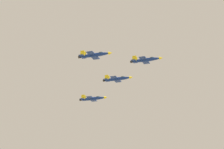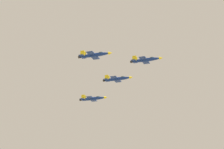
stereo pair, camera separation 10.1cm
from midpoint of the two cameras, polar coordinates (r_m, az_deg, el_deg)
The scene contains 4 objects.
jet_lead at distance 218.93m, azimuth 4.03°, elevation 1.76°, with size 14.41×9.61×3.23m.
jet_left_wingman at distance 237.72m, azimuth 0.61°, elevation -0.52°, with size 14.66×9.77×3.29m.
jet_right_wingman at distance 209.44m, azimuth -2.11°, elevation 2.35°, with size 14.87×9.90×3.32m.
jet_left_outer at distance 256.97m, azimuth -2.30°, elevation -2.87°, with size 14.91×9.90×3.32m.
Camera 1 is at (-20.74, -191.65, 54.43)m, focal length 76.92 mm.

